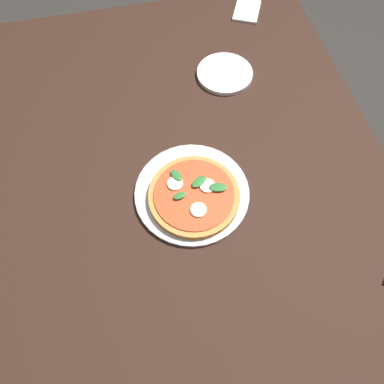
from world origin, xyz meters
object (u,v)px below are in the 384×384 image
Objects in this scene: pizza at (194,195)px; dining_table at (184,183)px; plate_white at (225,74)px; napkin at (247,10)px; serving_tray at (192,193)px.

dining_table is at bearing -175.16° from pizza.
plate_white is 0.34m from napkin.
dining_table is 0.12m from serving_tray.
pizza is 0.48m from plate_white.
serving_tray is 1.70× the size of plate_white.
serving_tray is (0.08, 0.01, 0.09)m from dining_table.
napkin is at bearing 150.74° from plate_white.
dining_table is 0.15m from pizza.
plate_white is at bearing 154.77° from pizza.
dining_table is at bearing -175.08° from serving_tray.
plate_white is at bearing 153.63° from serving_tray.
serving_tray is at bearing -175.57° from pizza.
pizza is 1.33× the size of plate_white.
napkin is (-0.30, 0.17, -0.00)m from plate_white.
pizza is 1.89× the size of napkin.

